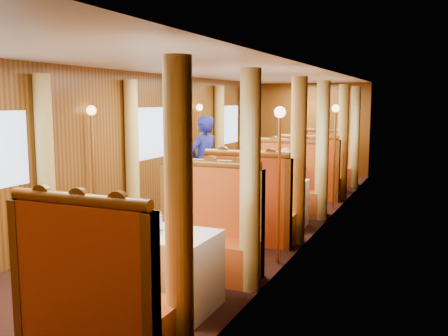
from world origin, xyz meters
The scene contains 46 objects.
floor centered at (0.00, 0.00, 0.00)m, with size 3.00×12.00×0.01m, color black, non-canonical shape.
ceiling centered at (0.00, 0.00, 2.50)m, with size 3.00×12.00×0.01m, color silver, non-canonical shape.
wall_far centered at (0.00, 6.00, 1.25)m, with size 3.00×2.50×0.01m, color brown, non-canonical shape.
wall_left centered at (-1.50, 0.00, 1.25)m, with size 12.00×2.50×0.01m, color brown, non-canonical shape.
wall_right centered at (1.50, 0.00, 1.25)m, with size 12.00×2.50×0.01m, color brown, non-canonical shape.
doorway_far centered at (0.00, 5.97, 1.00)m, with size 0.80×0.04×2.00m, color brown.
table_near centered at (0.75, -3.50, 0.38)m, with size 1.05×0.72×0.75m, color white.
banquette_near_fwd centered at (0.75, -4.51, 0.42)m, with size 1.30×0.55×1.34m.
banquette_near_aft centered at (0.75, -2.49, 0.42)m, with size 1.30×0.55×1.34m.
table_mid centered at (0.75, 0.00, 0.38)m, with size 1.05×0.72×0.75m, color white.
banquette_mid_fwd centered at (0.75, -1.01, 0.42)m, with size 1.30×0.55×1.34m.
banquette_mid_aft centered at (0.75, 1.01, 0.42)m, with size 1.30×0.55×1.34m.
table_far centered at (0.75, 3.50, 0.38)m, with size 1.05×0.72×0.75m, color white.
banquette_far_fwd centered at (0.75, 2.49, 0.42)m, with size 1.30×0.55×1.34m.
banquette_far_aft centered at (0.75, 4.51, 0.42)m, with size 1.30×0.55×1.34m.
tea_tray centered at (0.61, -3.59, 0.76)m, with size 0.34×0.26×0.01m, color silver.
teapot_left centered at (0.56, -3.60, 0.81)m, with size 0.16×0.12×0.13m, color silver, non-canonical shape.
teapot_right centered at (0.70, -3.59, 0.81)m, with size 0.16×0.12×0.13m, color silver, non-canonical shape.
teapot_back centered at (0.68, -3.44, 0.82)m, with size 0.18×0.13×0.14m, color silver, non-canonical shape.
fruit_plate centered at (1.01, -3.64, 0.77)m, with size 0.24×0.24×0.05m.
cup_inboard centered at (0.33, -3.42, 0.86)m, with size 0.08×0.08×0.26m.
cup_outboard centered at (0.42, -3.30, 0.86)m, with size 0.08×0.08×0.26m.
rose_vase_mid centered at (0.76, -0.01, 0.93)m, with size 0.06×0.06×0.36m.
rose_vase_far centered at (0.78, 3.50, 0.93)m, with size 0.06×0.06×0.36m.
curtain_left_near_b centered at (-1.38, -2.72, 1.18)m, with size 0.22×0.22×2.35m, color #D5BF6D.
window_right_near centered at (1.49, -3.50, 1.45)m, with size 1.20×0.90×0.01m, color #8EADD6, non-canonical shape.
curtain_right_near_a centered at (1.38, -4.28, 1.18)m, with size 0.22×0.22×2.35m, color #D5BF6D.
curtain_right_near_b centered at (1.38, -2.72, 1.18)m, with size 0.22×0.22×2.35m, color #D5BF6D.
window_left_mid centered at (-1.49, 0.00, 1.45)m, with size 1.20×0.90×0.01m, color #8EADD6, non-canonical shape.
curtain_left_mid_a centered at (-1.38, -0.78, 1.18)m, with size 0.22×0.22×2.35m, color #D5BF6D.
curtain_left_mid_b centered at (-1.38, 0.78, 1.18)m, with size 0.22×0.22×2.35m, color #D5BF6D.
window_right_mid centered at (1.49, 0.00, 1.45)m, with size 1.20×0.90×0.01m, color #8EADD6, non-canonical shape.
curtain_right_mid_a centered at (1.38, -0.78, 1.18)m, with size 0.22×0.22×2.35m, color #D5BF6D.
curtain_right_mid_b centered at (1.38, 0.78, 1.18)m, with size 0.22×0.22×2.35m, color #D5BF6D.
window_left_far centered at (-1.49, 3.50, 1.45)m, with size 1.20×0.90×0.01m, color #8EADD6, non-canonical shape.
curtain_left_far_a centered at (-1.38, 2.72, 1.18)m, with size 0.22×0.22×2.35m, color #D5BF6D.
curtain_left_far_b centered at (-1.38, 4.28, 1.18)m, with size 0.22×0.22×2.35m, color #D5BF6D.
window_right_far centered at (1.49, 3.50, 1.45)m, with size 1.20×0.90×0.01m, color #8EADD6, non-canonical shape.
curtain_right_far_a centered at (1.38, 2.72, 1.18)m, with size 0.22×0.22×2.35m, color #D5BF6D.
curtain_right_far_b centered at (1.38, 4.28, 1.18)m, with size 0.22×0.22×2.35m, color #D5BF6D.
sconce_left_fore centered at (-1.40, -1.75, 1.38)m, with size 0.14×0.14×1.95m.
sconce_right_fore centered at (1.40, -1.75, 1.38)m, with size 0.14×0.14×1.95m.
sconce_left_aft centered at (-1.40, 1.75, 1.38)m, with size 0.14×0.14×1.95m.
sconce_right_aft centered at (1.40, 1.75, 1.38)m, with size 0.14×0.14×1.95m.
steward centered at (-0.77, 0.64, 0.87)m, with size 0.64×0.42×1.75m, color navy.
passenger centered at (0.75, 0.72, 0.74)m, with size 0.40×0.44×0.76m.
Camera 1 is at (3.17, -7.57, 2.01)m, focal length 40.00 mm.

